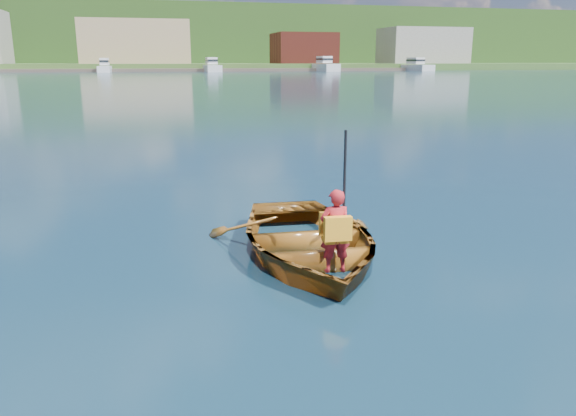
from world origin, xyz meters
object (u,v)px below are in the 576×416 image
at_px(child_paddler, 335,230).
at_px(dock, 116,70).
at_px(marina_yachts, 178,66).
at_px(rowboat, 307,240).

bearing_deg(child_paddler, dock, 93.73).
xyz_separation_m(dock, marina_yachts, (15.60, -4.64, 0.97)).
bearing_deg(rowboat, child_paddler, -83.38).
distance_m(child_paddler, dock, 149.84).
height_order(child_paddler, dock, child_paddler).
relative_size(rowboat, child_paddler, 2.21).
relative_size(child_paddler, dock, 0.01).
distance_m(dock, marina_yachts, 16.30).
xyz_separation_m(rowboat, marina_yachts, (5.95, 143.98, 1.13)).
xyz_separation_m(rowboat, child_paddler, (0.11, -0.91, 0.41)).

